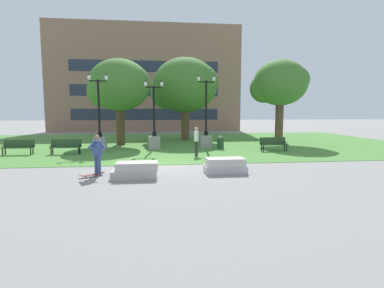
# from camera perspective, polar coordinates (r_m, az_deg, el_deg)

# --- Properties ---
(ground_plane) EXTENTS (140.00, 140.00, 0.00)m
(ground_plane) POSITION_cam_1_polar(r_m,az_deg,el_deg) (14.95, -5.67, -4.04)
(ground_plane) COLOR gray
(grass_lawn) EXTENTS (40.00, 20.00, 0.02)m
(grass_lawn) POSITION_cam_1_polar(r_m,az_deg,el_deg) (24.85, -6.08, 0.16)
(grass_lawn) COLOR #4C8438
(grass_lawn) RESTS_ON ground
(concrete_block_center) EXTENTS (1.84, 0.90, 0.64)m
(concrete_block_center) POSITION_cam_1_polar(r_m,az_deg,el_deg) (12.30, -10.71, -4.94)
(concrete_block_center) COLOR #B2ADA3
(concrete_block_center) RESTS_ON ground
(concrete_block_left) EXTENTS (1.80, 0.90, 0.64)m
(concrete_block_left) POSITION_cam_1_polar(r_m,az_deg,el_deg) (13.18, 6.36, -4.12)
(concrete_block_left) COLOR #BCB7B2
(concrete_block_left) RESTS_ON ground
(person_skateboarder) EXTENTS (0.80, 0.53, 1.71)m
(person_skateboarder) POSITION_cam_1_polar(r_m,az_deg,el_deg) (13.01, -17.61, -1.54)
(person_skateboarder) COLOR #384C7A
(person_skateboarder) RESTS_ON ground
(skateboard) EXTENTS (0.95, 0.75, 0.14)m
(skateboard) POSITION_cam_1_polar(r_m,az_deg,el_deg) (12.97, -18.49, -5.58)
(skateboard) COLOR maroon
(skateboard) RESTS_ON ground
(park_bench_near_left) EXTENTS (1.82, 0.59, 0.90)m
(park_bench_near_left) POSITION_cam_1_polar(r_m,az_deg,el_deg) (20.55, 15.24, 0.14)
(park_bench_near_left) COLOR #284723
(park_bench_near_left) RESTS_ON grass_lawn
(park_bench_near_right) EXTENTS (1.80, 0.55, 0.90)m
(park_bench_near_right) POSITION_cam_1_polar(r_m,az_deg,el_deg) (21.04, -30.16, -0.37)
(park_bench_near_right) COLOR #284723
(park_bench_near_right) RESTS_ON grass_lawn
(park_bench_far_left) EXTENTS (1.82, 0.59, 0.90)m
(park_bench_far_left) POSITION_cam_1_polar(r_m,az_deg,el_deg) (19.98, -22.89, -0.32)
(park_bench_far_left) COLOR #284723
(park_bench_far_left) RESTS_ON grass_lawn
(lamp_post_left) EXTENTS (1.32, 0.80, 5.12)m
(lamp_post_left) POSITION_cam_1_polar(r_m,az_deg,el_deg) (21.10, -17.16, 1.65)
(lamp_post_left) COLOR gray
(lamp_post_left) RESTS_ON grass_lawn
(lamp_post_right) EXTENTS (1.32, 0.80, 5.18)m
(lamp_post_right) POSITION_cam_1_polar(r_m,az_deg,el_deg) (21.60, 2.68, 2.06)
(lamp_post_right) COLOR gray
(lamp_post_right) RESTS_ON grass_lawn
(lamp_post_center) EXTENTS (1.32, 0.80, 4.76)m
(lamp_post_center) POSITION_cam_1_polar(r_m,az_deg,el_deg) (21.09, -7.18, 1.72)
(lamp_post_center) COLOR gray
(lamp_post_center) RESTS_ON grass_lawn
(tree_near_left) EXTENTS (4.57, 4.35, 6.78)m
(tree_near_left) POSITION_cam_1_polar(r_m,az_deg,el_deg) (25.98, 16.36, 10.92)
(tree_near_left) COLOR brown
(tree_near_left) RESTS_ON grass_lawn
(tree_far_left) EXTENTS (4.92, 4.68, 6.62)m
(tree_far_left) POSITION_cam_1_polar(r_m,az_deg,el_deg) (24.17, -13.80, 10.68)
(tree_far_left) COLOR #4C3823
(tree_far_left) RESTS_ON grass_lawn
(tree_near_right) EXTENTS (6.05, 5.76, 7.38)m
(tree_near_right) POSITION_cam_1_polar(r_m,az_deg,el_deg) (27.41, -1.47, 10.96)
(tree_near_right) COLOR brown
(tree_near_right) RESTS_ON grass_lawn
(trash_bin) EXTENTS (0.49, 0.49, 0.96)m
(trash_bin) POSITION_cam_1_polar(r_m,az_deg,el_deg) (21.04, 5.44, 0.38)
(trash_bin) COLOR #234C28
(trash_bin) RESTS_ON grass_lawn
(person_bystander_near_lawn) EXTENTS (0.32, 0.80, 1.71)m
(person_bystander_near_lawn) POSITION_cam_1_polar(r_m,az_deg,el_deg) (17.80, 0.84, 0.87)
(person_bystander_near_lawn) COLOR #28282D
(person_bystander_near_lawn) RESTS_ON grass_lawn
(building_facade_distant) EXTENTS (24.66, 1.03, 13.64)m
(building_facade_distant) POSITION_cam_1_polar(r_m,az_deg,el_deg) (39.44, -8.83, 12.32)
(building_facade_distant) COLOR #8E6B56
(building_facade_distant) RESTS_ON ground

